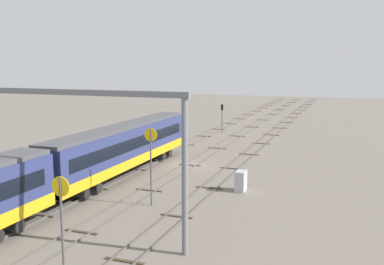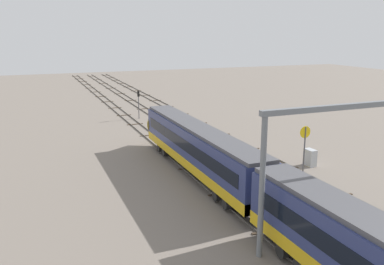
{
  "view_description": "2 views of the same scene",
  "coord_description": "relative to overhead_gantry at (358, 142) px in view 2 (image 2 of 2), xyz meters",
  "views": [
    {
      "loc": [
        -43.88,
        -16.13,
        10.88
      ],
      "look_at": [
        4.17,
        1.27,
        2.9
      ],
      "focal_mm": 41.74,
      "sensor_mm": 36.0,
      "label": 1
    },
    {
      "loc": [
        -41.22,
        19.55,
        13.74
      ],
      "look_at": [
        -0.99,
        3.26,
        3.07
      ],
      "focal_mm": 38.42,
      "sensor_mm": 36.0,
      "label": 2
    }
  ],
  "objects": [
    {
      "name": "ground_plane",
      "position": [
        21.25,
        0.3,
        -6.71
      ],
      "size": [
        209.88,
        209.88,
        0.0
      ],
      "primitive_type": "plane",
      "color": "slate"
    },
    {
      "name": "track_near_foreground",
      "position": [
        21.25,
        -4.38,
        -6.63
      ],
      "size": [
        193.88,
        2.4,
        0.16
      ],
      "color": "#59544C",
      "rests_on": "ground"
    },
    {
      "name": "track_second_near",
      "position": [
        21.25,
        0.3,
        -6.63
      ],
      "size": [
        193.88,
        2.4,
        0.16
      ],
      "color": "#59544C",
      "rests_on": "ground"
    },
    {
      "name": "track_with_train",
      "position": [
        21.25,
        4.99,
        -6.63
      ],
      "size": [
        193.88,
        2.4,
        0.16
      ],
      "color": "#59544C",
      "rests_on": "ground"
    },
    {
      "name": "overhead_gantry",
      "position": [
        0.0,
        0.0,
        0.0
      ],
      "size": [
        0.4,
        15.01,
        9.33
      ],
      "color": "slate",
      "rests_on": "ground"
    },
    {
      "name": "speed_sign_near_foreground",
      "position": [
        7.51,
        -1.58,
        -2.74
      ],
      "size": [
        0.14,
        1.02,
        6.04
      ],
      "color": "#4C4C51",
      "rests_on": "ground"
    },
    {
      "name": "signal_light_trackside_approach",
      "position": [
        43.94,
        3.29,
        -3.75
      ],
      "size": [
        0.31,
        0.32,
        4.52
      ],
      "color": "#4C4C51",
      "rests_on": "ground"
    },
    {
      "name": "relay_cabinet",
      "position": [
        13.62,
        -7.16,
        -5.82
      ],
      "size": [
        1.37,
        0.8,
        1.77
      ],
      "color": "#B2B7BC",
      "rests_on": "ground"
    }
  ]
}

